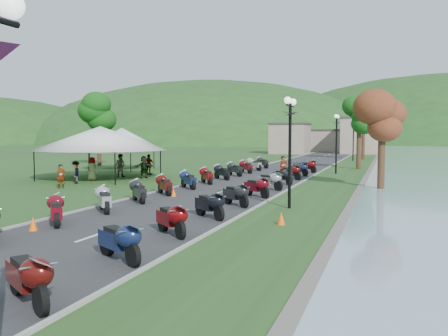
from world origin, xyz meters
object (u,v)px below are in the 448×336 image
(pedestrian_a, at_px, (61,188))
(pedestrian_c, at_px, (76,184))
(pedestrian_b, at_px, (120,177))
(vendor_tent_main, at_px, (101,153))

(pedestrian_a, xyz_separation_m, pedestrian_c, (-0.85, 2.62, 0.00))
(pedestrian_a, bearing_deg, pedestrian_b, 49.54)
(pedestrian_a, relative_size, pedestrian_c, 0.97)
(vendor_tent_main, bearing_deg, pedestrian_b, 73.10)
(pedestrian_a, height_order, pedestrian_b, pedestrian_b)
(vendor_tent_main, relative_size, pedestrian_c, 4.26)
(vendor_tent_main, xyz_separation_m, pedestrian_a, (1.28, -6.28, -2.00))
(pedestrian_b, distance_m, pedestrian_c, 5.48)
(vendor_tent_main, relative_size, pedestrian_b, 3.63)
(vendor_tent_main, height_order, pedestrian_a, vendor_tent_main)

